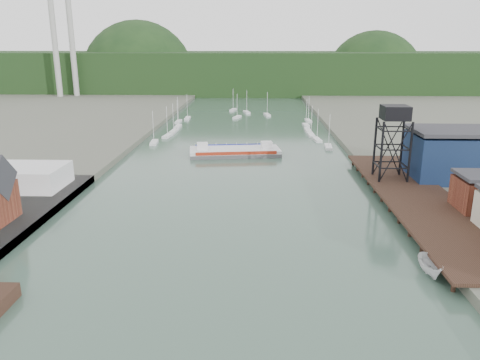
{
  "coord_description": "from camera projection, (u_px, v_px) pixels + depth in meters",
  "views": [
    {
      "loc": [
        5.6,
        -42.75,
        30.43
      ],
      "look_at": [
        2.21,
        48.8,
        4.0
      ],
      "focal_mm": 35.0,
      "sensor_mm": 36.0,
      "label": 1
    }
  ],
  "objects": [
    {
      "name": "motorboat",
      "position": [
        430.0,
        267.0,
        64.03
      ],
      "size": [
        2.4,
        6.23,
        2.4
      ],
      "primitive_type": "imported",
      "rotation": [
        0.0,
        0.0,
        0.01
      ],
      "color": "silver",
      "rests_on": "ground"
    },
    {
      "name": "distant_hills",
      "position": [
        244.0,
        74.0,
        336.29
      ],
      "size": [
        500.0,
        120.0,
        80.0
      ],
      "color": "black",
      "rests_on": "ground"
    },
    {
      "name": "marina_sailboats",
      "position": [
        243.0,
        125.0,
        182.53
      ],
      "size": [
        57.71,
        92.65,
        0.9
      ],
      "color": "silver",
      "rests_on": "ground"
    },
    {
      "name": "white_shed",
      "position": [
        21.0,
        177.0,
        98.18
      ],
      "size": [
        18.0,
        12.0,
        4.5
      ],
      "primitive_type": "cube",
      "color": "silver",
      "rests_on": "west_quay"
    },
    {
      "name": "east_pier",
      "position": [
        417.0,
        198.0,
        91.04
      ],
      "size": [
        14.0,
        70.0,
        2.45
      ],
      "color": "black",
      "rests_on": "ground"
    },
    {
      "name": "blue_shed",
      "position": [
        457.0,
        155.0,
        103.55
      ],
      "size": [
        20.5,
        14.5,
        11.3
      ],
      "color": "#0B1833",
      "rests_on": "east_land"
    },
    {
      "name": "smokestacks",
      "position": [
        64.0,
        46.0,
        268.37
      ],
      "size": [
        11.2,
        8.2,
        60.0
      ],
      "color": "#A2A39E",
      "rests_on": "ground"
    },
    {
      "name": "chain_ferry",
      "position": [
        235.0,
        151.0,
        134.64
      ],
      "size": [
        26.9,
        13.73,
        3.7
      ],
      "rotation": [
        0.0,
        0.0,
        0.14
      ],
      "color": "#4B4B4D",
      "rests_on": "ground"
    },
    {
      "name": "ground",
      "position": [
        202.0,
        343.0,
        49.68
      ],
      "size": [
        600.0,
        600.0,
        0.0
      ],
      "primitive_type": "plane",
      "color": "#2D463A",
      "rests_on": "ground"
    },
    {
      "name": "lift_tower",
      "position": [
        395.0,
        117.0,
        99.78
      ],
      "size": [
        6.5,
        6.5,
        16.0
      ],
      "color": "black",
      "rests_on": "east_pier"
    }
  ]
}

